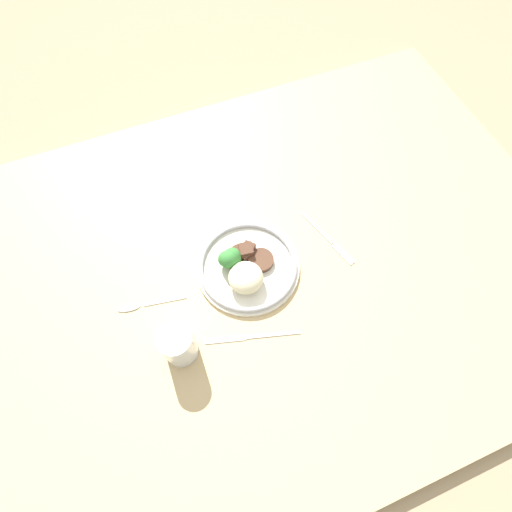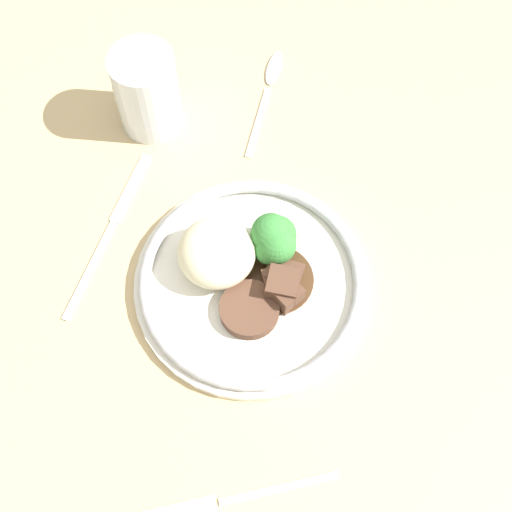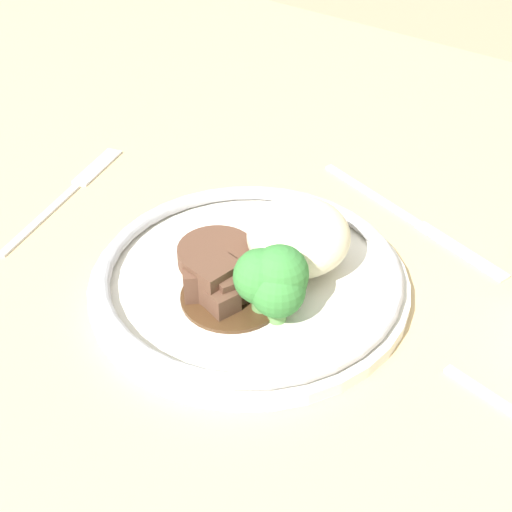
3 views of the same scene
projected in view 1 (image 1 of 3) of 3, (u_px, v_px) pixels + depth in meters
The scene contains 7 objects.
ground_plane at pixel (264, 268), 1.00m from camera, with size 8.00×8.00×0.00m, color #998466.
dining_table at pixel (264, 265), 0.98m from camera, with size 1.54×1.10×0.03m.
plate at pixel (245, 265), 0.94m from camera, with size 0.25×0.25×0.07m.
juice_glass at pixel (178, 345), 0.83m from camera, with size 0.07×0.07×0.11m.
fork at pixel (332, 243), 0.99m from camera, with size 0.06×0.18×0.00m.
knife at pixel (249, 337), 0.89m from camera, with size 0.21×0.07×0.00m.
spoon at pixel (138, 306), 0.92m from camera, with size 0.16×0.04×0.01m.
Camera 1 is at (0.18, 0.39, 0.91)m, focal length 28.00 mm.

